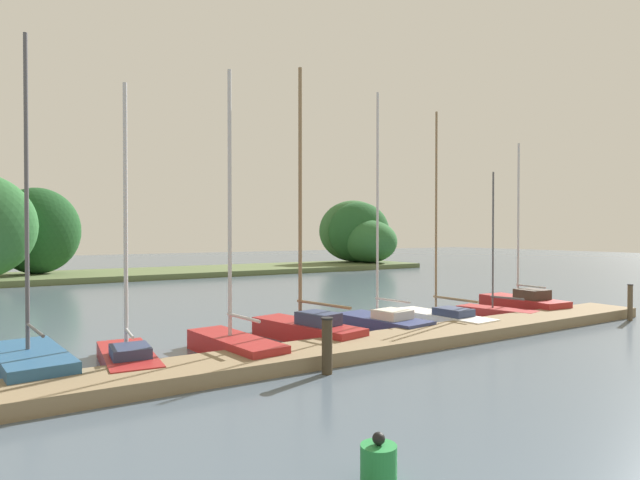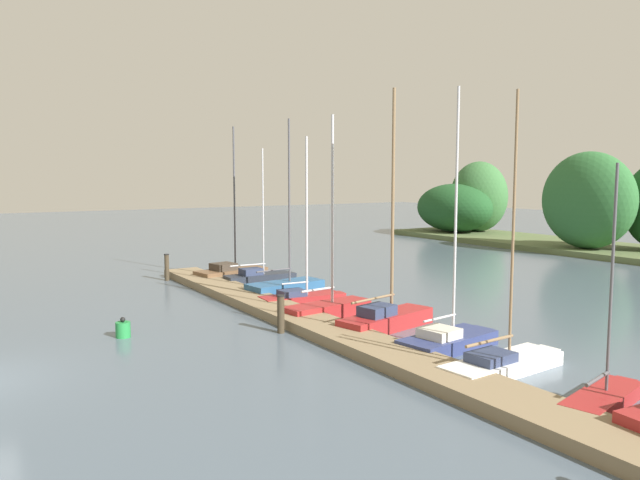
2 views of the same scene
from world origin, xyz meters
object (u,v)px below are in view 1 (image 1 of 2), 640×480
(channel_buoy_1, at_px, (379,464))
(sailboat_8, at_px, (495,311))
(sailboat_2, at_px, (29,360))
(sailboat_3, at_px, (127,353))
(sailboat_4, at_px, (232,342))
(mooring_piling_2, at_px, (630,302))
(sailboat_5, at_px, (304,325))
(sailboat_6, at_px, (381,320))
(sailboat_9, at_px, (521,302))
(mooring_piling_1, at_px, (327,345))
(sailboat_7, at_px, (440,316))

(channel_buoy_1, bearing_deg, sailboat_8, 33.29)
(sailboat_2, height_order, channel_buoy_1, sailboat_2)
(sailboat_3, xyz_separation_m, sailboat_4, (2.59, -0.33, 0.05))
(sailboat_8, distance_m, mooring_piling_2, 4.87)
(sailboat_5, relative_size, sailboat_8, 1.48)
(sailboat_6, height_order, sailboat_9, sailboat_6)
(sailboat_9, height_order, mooring_piling_1, sailboat_9)
(sailboat_4, distance_m, sailboat_6, 5.71)
(sailboat_4, distance_m, sailboat_8, 11.09)
(sailboat_4, relative_size, sailboat_7, 1.00)
(mooring_piling_2, bearing_deg, sailboat_2, 169.88)
(sailboat_3, height_order, sailboat_7, sailboat_7)
(sailboat_9, bearing_deg, channel_buoy_1, 124.98)
(sailboat_6, xyz_separation_m, mooring_piling_1, (-4.45, -3.54, 0.32))
(sailboat_2, bearing_deg, sailboat_8, -97.41)
(sailboat_7, relative_size, channel_buoy_1, 11.16)
(mooring_piling_2, bearing_deg, channel_buoy_1, -163.20)
(sailboat_9, height_order, mooring_piling_2, sailboat_9)
(sailboat_2, distance_m, sailboat_8, 15.74)
(sailboat_9, bearing_deg, mooring_piling_2, -150.13)
(sailboat_3, distance_m, sailboat_7, 10.70)
(sailboat_9, bearing_deg, sailboat_3, 96.29)
(sailboat_5, bearing_deg, sailboat_3, 81.59)
(sailboat_2, bearing_deg, sailboat_5, -96.61)
(sailboat_8, height_order, sailboat_9, sailboat_9)
(sailboat_5, height_order, sailboat_6, sailboat_5)
(sailboat_8, height_order, mooring_piling_1, sailboat_8)
(sailboat_9, bearing_deg, sailboat_5, 94.97)
(sailboat_4, relative_size, sailboat_9, 1.09)
(sailboat_3, bearing_deg, sailboat_7, -84.94)
(sailboat_9, bearing_deg, sailboat_4, 98.03)
(sailboat_7, height_order, channel_buoy_1, sailboat_7)
(sailboat_2, xyz_separation_m, sailboat_5, (7.30, -0.01, 0.08))
(sailboat_7, xyz_separation_m, mooring_piling_2, (6.60, -3.19, 0.38))
(sailboat_2, height_order, sailboat_7, sailboat_2)
(mooring_piling_2, bearing_deg, sailboat_4, 169.49)
(sailboat_3, relative_size, sailboat_8, 1.23)
(sailboat_6, relative_size, sailboat_9, 1.15)
(channel_buoy_1, bearing_deg, sailboat_3, 101.10)
(sailboat_2, distance_m, sailboat_7, 12.77)
(sailboat_5, distance_m, channel_buoy_1, 9.00)
(sailboat_3, relative_size, sailboat_4, 0.91)
(sailboat_7, bearing_deg, sailboat_8, -94.08)
(sailboat_8, height_order, mooring_piling_2, sailboat_8)
(sailboat_9, distance_m, mooring_piling_2, 3.87)
(sailboat_2, bearing_deg, sailboat_9, -96.39)
(sailboat_4, bearing_deg, sailboat_3, 76.04)
(sailboat_5, bearing_deg, sailboat_8, -104.22)
(sailboat_3, xyz_separation_m, mooring_piling_2, (17.30, -3.06, 0.34))
(sailboat_3, xyz_separation_m, channel_buoy_1, (1.53, -7.82, -0.08))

